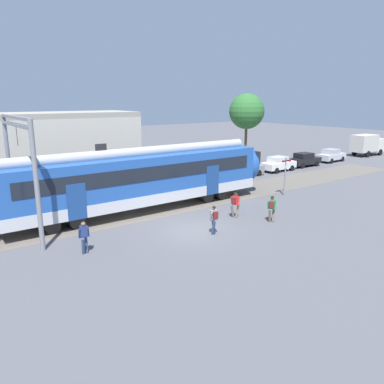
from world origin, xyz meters
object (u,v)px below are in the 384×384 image
object	(u,v)px
pedestrian_navy	(84,234)
pedestrian_green	(272,207)
box_truck	(367,144)
pedestrian_red	(235,203)
crossing_signal	(286,170)
parked_car_black	(304,160)
parked_car_white	(278,164)
pedestrian_grey	(214,217)
parked_car_silver	(331,155)
parked_car_grey	(244,168)

from	to	relation	value
pedestrian_navy	pedestrian_green	size ratio (longest dim) A/B	1.00
pedestrian_green	box_truck	world-z (taller)	box_truck
pedestrian_red	crossing_signal	xyz separation A→B (m)	(7.04, 1.93, 1.02)
parked_car_black	crossing_signal	distance (m)	14.21
crossing_signal	pedestrian_green	bearing A→B (deg)	-145.93
box_truck	pedestrian_green	bearing A→B (deg)	-159.64
pedestrian_navy	parked_car_white	size ratio (longest dim) A/B	0.41
pedestrian_grey	parked_car_silver	xyz separation A→B (m)	(27.54, 11.10, -0.21)
pedestrian_navy	parked_car_white	bearing A→B (deg)	20.33
parked_car_white	pedestrian_navy	bearing A→B (deg)	-159.67
pedestrian_green	crossing_signal	world-z (taller)	crossing_signal
pedestrian_grey	pedestrian_navy	bearing A→B (deg)	166.15
pedestrian_grey	crossing_signal	size ratio (longest dim) A/B	0.56
pedestrian_grey	pedestrian_green	world-z (taller)	same
pedestrian_green	parked_car_silver	world-z (taller)	pedestrian_green
pedestrian_navy	parked_car_silver	distance (m)	35.63
pedestrian_red	parked_car_grey	distance (m)	13.44
parked_car_silver	box_truck	xyz separation A→B (m)	(8.25, 0.18, 0.79)
pedestrian_grey	box_truck	distance (m)	37.53
pedestrian_grey	box_truck	world-z (taller)	box_truck
parked_car_silver	box_truck	distance (m)	8.29
parked_car_black	parked_car_white	bearing A→B (deg)	-177.52
parked_car_black	crossing_signal	xyz separation A→B (m)	(-12.06, -7.41, 1.23)
parked_car_grey	parked_car_black	distance (m)	9.37
pedestrian_red	box_truck	bearing A→B (deg)	16.48
pedestrian_navy	pedestrian_red	size ratio (longest dim) A/B	1.00
pedestrian_grey	pedestrian_green	distance (m)	4.27
pedestrian_navy	pedestrian_red	bearing A→B (deg)	-0.56
pedestrian_red	parked_car_grey	bearing A→B (deg)	43.57
parked_car_grey	parked_car_black	xyz separation A→B (m)	(9.37, 0.08, 0.00)
pedestrian_green	parked_car_grey	bearing A→B (deg)	52.89
pedestrian_navy	parked_car_black	distance (m)	30.40
pedestrian_green	parked_car_silver	distance (m)	26.00
crossing_signal	parked_car_black	bearing A→B (deg)	31.57
box_truck	crossing_signal	xyz separation A→B (m)	(-25.71, -7.76, 0.44)
pedestrian_grey	parked_car_white	world-z (taller)	pedestrian_grey
parked_car_white	parked_car_silver	world-z (taller)	same
parked_car_silver	pedestrian_green	bearing A→B (deg)	-153.67
crossing_signal	parked_car_grey	bearing A→B (deg)	69.83
pedestrian_grey	parked_car_black	size ratio (longest dim) A/B	0.41
pedestrian_red	parked_car_silver	xyz separation A→B (m)	(24.51, 9.51, -0.21)
pedestrian_red	pedestrian_green	distance (m)	2.35
pedestrian_green	parked_car_silver	xyz separation A→B (m)	(23.30, 11.53, -0.21)
pedestrian_red	crossing_signal	bearing A→B (deg)	15.33
pedestrian_navy	box_truck	distance (m)	43.68
parked_car_grey	box_truck	world-z (taller)	box_truck
pedestrian_green	parked_car_white	size ratio (longest dim) A/B	0.41
pedestrian_navy	parked_car_white	xyz separation A→B (m)	(24.42, 9.05, -0.21)
parked_car_white	parked_car_black	xyz separation A→B (m)	(4.54, 0.20, 0.00)
pedestrian_green	box_truck	xyz separation A→B (m)	(31.55, 11.71, 0.58)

